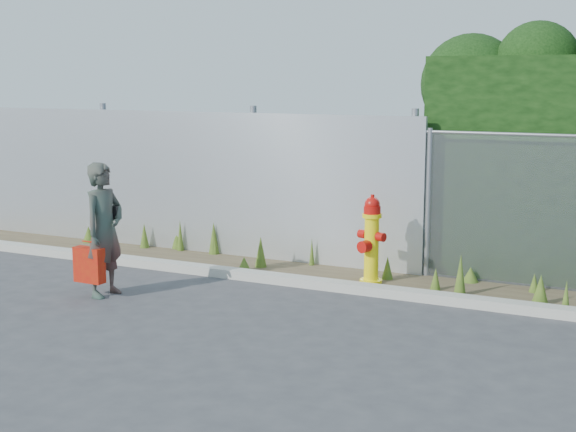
# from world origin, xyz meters

# --- Properties ---
(ground) EXTENTS (80.00, 80.00, 0.00)m
(ground) POSITION_xyz_m (0.00, 0.00, 0.00)
(ground) COLOR #3C3C3F
(ground) RESTS_ON ground
(curb) EXTENTS (16.00, 0.22, 0.12)m
(curb) POSITION_xyz_m (0.00, 1.80, 0.06)
(curb) COLOR #ABA99B
(curb) RESTS_ON ground
(weed_strip) EXTENTS (16.00, 1.34, 0.55)m
(weed_strip) POSITION_xyz_m (1.41, 2.52, 0.13)
(weed_strip) COLOR brown
(weed_strip) RESTS_ON ground
(corrugated_fence) EXTENTS (8.50, 0.21, 2.30)m
(corrugated_fence) POSITION_xyz_m (-3.25, 3.01, 1.10)
(corrugated_fence) COLOR silver
(corrugated_fence) RESTS_ON ground
(fire_hydrant) EXTENTS (0.40, 0.36, 1.21)m
(fire_hydrant) POSITION_xyz_m (0.50, 2.28, 0.59)
(fire_hydrant) COLOR yellow
(fire_hydrant) RESTS_ON ground
(woman) EXTENTS (0.44, 0.64, 1.68)m
(woman) POSITION_xyz_m (-2.33, 0.32, 0.84)
(woman) COLOR #106953
(woman) RESTS_ON ground
(red_tote_bag) EXTENTS (0.40, 0.15, 0.52)m
(red_tote_bag) POSITION_xyz_m (-2.43, 0.14, 0.42)
(red_tote_bag) COLOR #B2290A
(black_shoulder_bag) EXTENTS (0.24, 0.10, 0.18)m
(black_shoulder_bag) POSITION_xyz_m (-2.35, 0.45, 1.04)
(black_shoulder_bag) COLOR black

